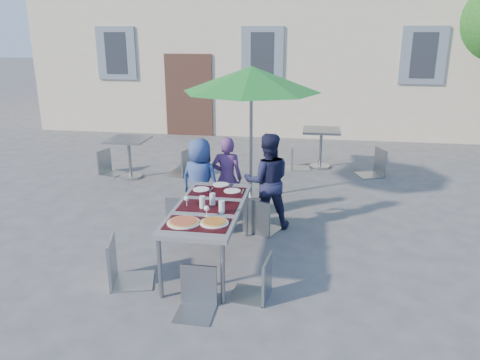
% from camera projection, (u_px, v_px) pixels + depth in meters
% --- Properties ---
extents(ground, '(90.00, 90.00, 0.00)m').
position_uv_depth(ground, '(192.00, 266.00, 5.75)').
color(ground, '#4C4B4E').
rests_on(ground, ground).
extents(dining_table, '(0.80, 1.85, 0.76)m').
position_uv_depth(dining_table, '(208.00, 211.00, 5.63)').
color(dining_table, '#4C4C51').
rests_on(dining_table, ground).
extents(pizza_near_left, '(0.37, 0.37, 0.03)m').
position_uv_depth(pizza_near_left, '(184.00, 222.00, 5.11)').
color(pizza_near_left, white).
rests_on(pizza_near_left, dining_table).
extents(pizza_near_right, '(0.32, 0.32, 0.03)m').
position_uv_depth(pizza_near_right, '(214.00, 222.00, 5.11)').
color(pizza_near_right, white).
rests_on(pizza_near_right, dining_table).
extents(glassware, '(0.52, 0.44, 0.15)m').
position_uv_depth(glassware, '(209.00, 203.00, 5.50)').
color(glassware, silver).
rests_on(glassware, dining_table).
extents(place_settings, '(0.68, 0.46, 0.01)m').
position_uv_depth(place_settings, '(218.00, 188.00, 6.24)').
color(place_settings, white).
rests_on(place_settings, dining_table).
extents(child_0, '(0.72, 0.57, 1.28)m').
position_uv_depth(child_0, '(200.00, 181.00, 6.93)').
color(child_0, '#304886').
rests_on(child_0, ground).
extents(child_1, '(0.48, 0.32, 1.28)m').
position_uv_depth(child_1, '(227.00, 178.00, 7.06)').
color(child_1, '#5F366E').
rests_on(child_1, ground).
extents(child_2, '(0.75, 0.53, 1.40)m').
position_uv_depth(child_2, '(267.00, 181.00, 6.73)').
color(child_2, '#1B1D3B').
rests_on(child_2, ground).
extents(chair_0, '(0.44, 0.44, 0.92)m').
position_uv_depth(chair_0, '(180.00, 192.00, 6.79)').
color(chair_0, '#91969D').
rests_on(chair_0, ground).
extents(chair_1, '(0.44, 0.45, 0.87)m').
position_uv_depth(chair_1, '(214.00, 198.00, 6.63)').
color(chair_1, gray).
rests_on(chair_1, ground).
extents(chair_2, '(0.58, 0.58, 0.98)m').
position_uv_depth(chair_2, '(260.00, 194.00, 6.55)').
color(chair_2, gray).
rests_on(chair_2, ground).
extents(chair_3, '(0.57, 0.57, 1.04)m').
position_uv_depth(chair_3, '(119.00, 233.00, 5.20)').
color(chair_3, '#91979C').
rests_on(chair_3, ground).
extents(chair_4, '(0.45, 0.44, 0.90)m').
position_uv_depth(chair_4, '(259.00, 253.00, 4.92)').
color(chair_4, '#8F969A').
rests_on(chair_4, ground).
extents(chair_5, '(0.39, 0.39, 0.87)m').
position_uv_depth(chair_5, '(196.00, 265.00, 4.71)').
color(chair_5, gray).
rests_on(chair_5, ground).
extents(patio_umbrella, '(2.26, 2.26, 2.24)m').
position_uv_depth(patio_umbrella, '(251.00, 80.00, 7.51)').
color(patio_umbrella, '#A8AAB0').
rests_on(patio_umbrella, ground).
extents(cafe_table_0, '(0.74, 0.74, 0.79)m').
position_uv_depth(cafe_table_0, '(129.00, 150.00, 9.10)').
color(cafe_table_0, '#A8AAB0').
rests_on(cafe_table_0, ground).
extents(bg_chair_l_0, '(0.51, 0.51, 0.93)m').
position_uv_depth(bg_chair_l_0, '(107.00, 147.00, 9.36)').
color(bg_chair_l_0, '#8F969A').
rests_on(bg_chair_l_0, ground).
extents(bg_chair_r_0, '(0.56, 0.56, 1.02)m').
position_uv_depth(bg_chair_r_0, '(182.00, 146.00, 9.25)').
color(bg_chair_r_0, gray).
rests_on(bg_chair_r_0, ground).
extents(cafe_table_1, '(0.76, 0.76, 0.82)m').
position_uv_depth(cafe_table_1, '(321.00, 140.00, 9.78)').
color(cafe_table_1, '#A8AAB0').
rests_on(cafe_table_1, ground).
extents(bg_chair_l_1, '(0.45, 0.44, 0.91)m').
position_uv_depth(bg_chair_l_1, '(297.00, 144.00, 9.72)').
color(bg_chair_l_1, '#91979C').
rests_on(bg_chair_l_1, ground).
extents(bg_chair_r_1, '(0.60, 0.59, 1.04)m').
position_uv_depth(bg_chair_r_1, '(377.00, 145.00, 9.22)').
color(bg_chair_r_1, gray).
rests_on(bg_chair_r_1, ground).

